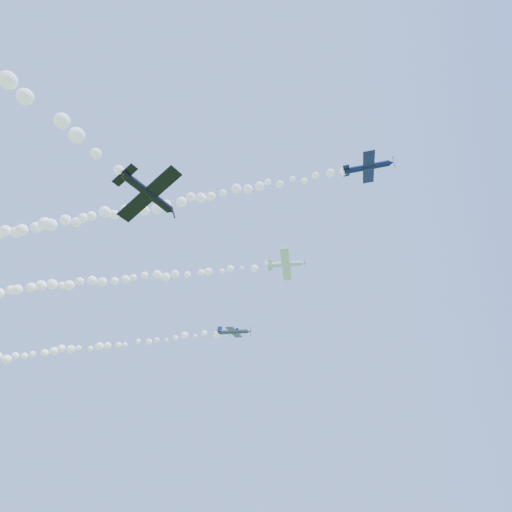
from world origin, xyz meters
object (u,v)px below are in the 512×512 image
(plane_grey, at_px, (234,332))
(plane_white, at_px, (286,264))
(plane_navy, at_px, (368,167))
(plane_black, at_px, (149,194))

(plane_grey, bearing_deg, plane_white, -34.00)
(plane_white, bearing_deg, plane_grey, 142.15)
(plane_navy, bearing_deg, plane_black, -146.04)
(plane_grey, distance_m, plane_black, 40.10)
(plane_navy, distance_m, plane_grey, 37.72)
(plane_white, height_order, plane_grey, plane_white)
(plane_white, bearing_deg, plane_black, -111.77)
(plane_white, relative_size, plane_black, 0.92)
(plane_grey, xyz_separation_m, plane_black, (3.97, -39.66, -4.39))
(plane_white, bearing_deg, plane_navy, -49.43)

